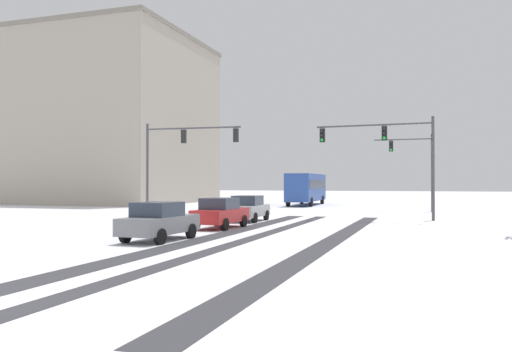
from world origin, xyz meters
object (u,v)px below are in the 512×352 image
car_silver_lead (248,208)px  office_building_far_left_block (118,121)px  traffic_signal_near_right (390,147)px  bus_oncoming (307,187)px  traffic_signal_near_left (179,150)px  traffic_signal_far_right (416,160)px  car_grey_third (159,221)px  car_red_second (220,213)px

car_silver_lead → office_building_far_left_block: office_building_far_left_block is taller
traffic_signal_near_right → bus_oncoming: size_ratio=0.66×
traffic_signal_near_left → bus_oncoming: size_ratio=0.61×
traffic_signal_far_right → office_building_far_left_block: bearing=163.8°
car_grey_third → office_building_far_left_block: bearing=125.5°
bus_oncoming → office_building_far_left_block: bearing=179.1°
traffic_signal_near_left → car_red_second: traffic_signal_near_left is taller
car_grey_third → traffic_signal_near_right: bearing=59.4°
traffic_signal_near_right → traffic_signal_near_left: bearing=-172.0°
traffic_signal_far_right → office_building_far_left_block: office_building_far_left_block is taller
traffic_signal_near_left → car_silver_lead: (5.22, -0.83, -3.86)m
car_red_second → traffic_signal_near_left: bearing=132.4°
car_grey_third → traffic_signal_near_left: bearing=113.2°
car_silver_lead → car_grey_third: 11.49m
traffic_signal_far_right → bus_oncoming: (-11.69, 10.04, -2.35)m
traffic_signal_near_left → car_grey_third: traffic_signal_near_left is taller
traffic_signal_near_right → car_red_second: size_ratio=1.77×
bus_oncoming → car_grey_third: bearing=-86.9°
car_silver_lead → traffic_signal_near_right: bearing=18.0°
car_silver_lead → car_red_second: 5.15m
traffic_signal_near_right → car_red_second: traffic_signal_near_right is taller
traffic_signal_near_right → car_silver_lead: traffic_signal_near_right is taller
traffic_signal_near_left → traffic_signal_near_right: bearing=8.0°
traffic_signal_far_right → car_grey_third: 28.14m
bus_oncoming → traffic_signal_near_left: bearing=-97.9°
car_grey_third → bus_oncoming: 36.28m
traffic_signal_near_left → car_silver_lead: bearing=-9.0°
traffic_signal_near_left → bus_oncoming: (3.33, 23.89, -2.68)m
traffic_signal_far_right → traffic_signal_near_left: bearing=-137.3°
car_silver_lead → car_red_second: (0.23, -5.14, 0.00)m
traffic_signal_near_right → bus_oncoming: (-10.36, 21.96, -2.71)m
car_red_second → car_grey_third: same height
traffic_signal_near_right → car_grey_third: 16.99m
office_building_far_left_block → traffic_signal_far_right: bearing=-16.2°
car_silver_lead → car_red_second: size_ratio=1.00×
car_silver_lead → car_grey_third: bearing=-89.7°
traffic_signal_near_left → traffic_signal_near_right: same height
office_building_far_left_block → traffic_signal_near_right: bearing=-32.9°
car_grey_third → car_red_second: bearing=88.6°
traffic_signal_near_right → office_building_far_left_block: bearing=147.1°
traffic_signal_far_right → car_silver_lead: traffic_signal_far_right is taller
traffic_signal_near_left → car_silver_lead: traffic_signal_near_left is taller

